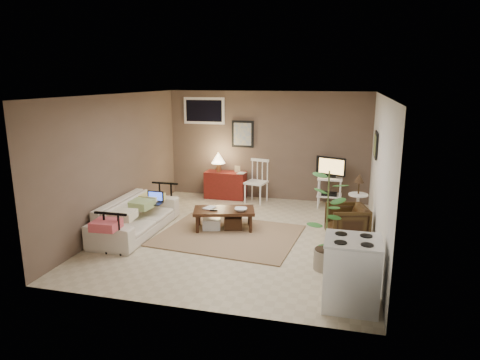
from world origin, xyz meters
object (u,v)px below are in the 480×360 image
(potted_plant, at_px, (327,217))
(coffee_table, at_px, (224,218))
(sofa, at_px, (136,211))
(spindle_chair, at_px, (256,182))
(red_console, at_px, (225,182))
(side_table, at_px, (358,193))
(stove, at_px, (351,273))
(armchair, at_px, (347,221))
(tv_stand, at_px, (330,181))

(potted_plant, bearing_deg, coffee_table, 146.92)
(coffee_table, relative_size, sofa, 0.58)
(spindle_chair, xyz_separation_m, potted_plant, (1.67, -3.11, 0.34))
(red_console, bearing_deg, coffee_table, -74.39)
(spindle_chair, bearing_deg, side_table, -24.15)
(spindle_chair, bearing_deg, stove, -63.61)
(stove, bearing_deg, side_table, 87.88)
(armchair, bearing_deg, coffee_table, -103.52)
(coffee_table, bearing_deg, red_console, 105.61)
(sofa, xyz_separation_m, armchair, (3.60, 0.59, -0.08))
(sofa, xyz_separation_m, stove, (3.67, -1.67, 0.03))
(spindle_chair, relative_size, tv_stand, 0.88)
(red_console, xyz_separation_m, tv_stand, (2.34, -0.14, 0.20))
(coffee_table, relative_size, potted_plant, 0.81)
(red_console, bearing_deg, side_table, -20.86)
(sofa, distance_m, stove, 4.03)
(sofa, bearing_deg, side_table, -69.11)
(red_console, relative_size, armchair, 1.64)
(sofa, xyz_separation_m, tv_stand, (3.23, 2.41, 0.17))
(sofa, height_order, red_console, red_console)
(potted_plant, bearing_deg, side_table, 77.86)
(coffee_table, distance_m, armchair, 2.15)
(armchair, distance_m, potted_plant, 1.41)
(coffee_table, xyz_separation_m, tv_stand, (1.77, 1.91, 0.34))
(spindle_chair, relative_size, side_table, 0.99)
(tv_stand, bearing_deg, red_console, 176.62)
(spindle_chair, bearing_deg, coffee_table, -95.81)
(side_table, bearing_deg, red_console, 159.14)
(red_console, relative_size, spindle_chair, 1.12)
(tv_stand, distance_m, stove, 4.11)
(coffee_table, bearing_deg, spindle_chair, 84.19)
(red_console, xyz_separation_m, potted_plant, (2.44, -3.26, 0.41))
(armchair, height_order, stove, stove)
(sofa, relative_size, tv_stand, 1.90)
(red_console, distance_m, stove, 5.06)
(sofa, relative_size, stove, 2.39)
(sofa, xyz_separation_m, red_console, (0.89, 2.55, -0.03))
(side_table, bearing_deg, stove, -92.12)
(red_console, relative_size, side_table, 1.10)
(armchair, bearing_deg, sofa, -96.55)
(tv_stand, distance_m, potted_plant, 3.13)
(stove, bearing_deg, red_console, 123.43)
(tv_stand, relative_size, stove, 1.26)
(sofa, distance_m, spindle_chair, 2.92)
(side_table, xyz_separation_m, armchair, (-0.19, -0.86, -0.27))
(sofa, bearing_deg, coffee_table, -70.97)
(sofa, relative_size, armchair, 3.17)
(spindle_chair, xyz_separation_m, armchair, (1.95, -1.81, -0.12))
(sofa, xyz_separation_m, side_table, (3.79, 1.45, 0.19))
(spindle_chair, distance_m, tv_stand, 1.58)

